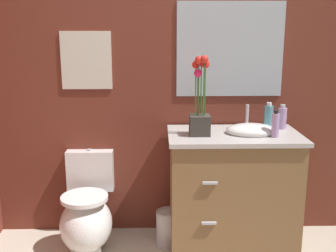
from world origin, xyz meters
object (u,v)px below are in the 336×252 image
soap_bottle (282,118)px  lotion_bottle (269,117)px  trash_bin (168,228)px  wall_poster (86,60)px  wall_mirror (230,50)px  toilet (87,216)px  flower_vase (200,108)px  hand_wash_bottle (275,125)px  vanity_cabinet (233,190)px

soap_bottle → lotion_bottle: bearing=-165.1°
trash_bin → soap_bottle: bearing=7.0°
wall_poster → wall_mirror: 1.08m
soap_bottle → lotion_bottle: 0.11m
toilet → flower_vase: size_ratio=1.24×
hand_wash_bottle → lotion_bottle: bearing=87.7°
vanity_cabinet → hand_wash_bottle: size_ratio=5.61×
lotion_bottle → trash_bin: 1.12m
soap_bottle → wall_poster: size_ratio=0.42×
toilet → trash_bin: 0.61m
flower_vase → soap_bottle: 0.66m
toilet → flower_vase: bearing=-4.1°
trash_bin → wall_poster: size_ratio=0.63×
soap_bottle → wall_mirror: bearing=157.4°
toilet → lotion_bottle: 1.53m
toilet → trash_bin: bearing=0.6°
wall_poster → vanity_cabinet: bearing=-15.3°
soap_bottle → wall_mirror: (-0.38, 0.16, 0.49)m
hand_wash_bottle → soap_bottle: bearing=64.1°
vanity_cabinet → flower_vase: flower_vase is taller
wall_poster → toilet: bearing=-90.0°
toilet → vanity_cabinet: size_ratio=0.65×
vanity_cabinet → flower_vase: 0.67m
flower_vase → trash_bin: flower_vase is taller
toilet → soap_bottle: soap_bottle is taller
soap_bottle → wall_mirror: 0.64m
vanity_cabinet → soap_bottle: (0.37, 0.14, 0.51)m
toilet → wall_mirror: wall_mirror is taller
wall_poster → wall_mirror: (1.07, 0.00, 0.08)m
vanity_cabinet → hand_wash_bottle: bearing=-22.4°
hand_wash_bottle → wall_poster: 1.45m
toilet → flower_vase: 1.17m
trash_bin → wall_mirror: (0.47, 0.26, 1.31)m
soap_bottle → flower_vase: bearing=-164.9°
vanity_cabinet → trash_bin: vanity_cabinet is taller
toilet → wall_mirror: 1.64m
toilet → flower_vase: (0.82, -0.06, 0.83)m
toilet → wall_poster: (0.00, 0.27, 1.13)m
hand_wash_bottle → wall_poster: wall_poster is taller
flower_vase → hand_wash_bottle: (0.51, -0.07, -0.11)m
flower_vase → vanity_cabinet: bearing=7.2°
wall_mirror → toilet: bearing=-166.0°
toilet → lotion_bottle: size_ratio=3.41×
lotion_bottle → trash_bin: size_ratio=0.74×
toilet → soap_bottle: 1.62m
vanity_cabinet → flower_vase: bearing=-172.8°
flower_vase → trash_bin: size_ratio=2.04×
hand_wash_bottle → wall_mirror: (-0.26, 0.40, 0.49)m
hand_wash_bottle → wall_poster: bearing=163.3°
vanity_cabinet → soap_bottle: size_ratio=5.84×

